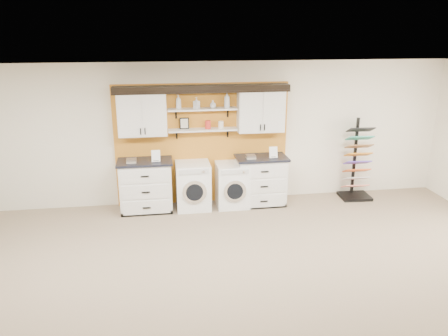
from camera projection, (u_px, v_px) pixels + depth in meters
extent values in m
plane|color=#846C58|center=(237.00, 322.00, 5.28)|extent=(10.00, 10.00, 0.00)
plane|color=white|center=(239.00, 90.00, 4.42)|extent=(10.00, 10.00, 0.00)
plane|color=silver|center=(202.00, 134.00, 8.61)|extent=(10.00, 0.00, 10.00)
cube|color=#C27821|center=(202.00, 144.00, 8.64)|extent=(3.40, 0.07, 2.40)
cube|color=silver|center=(142.00, 113.00, 8.12)|extent=(0.90, 0.34, 0.84)
cube|color=silver|center=(130.00, 115.00, 7.92)|extent=(0.42, 0.01, 0.78)
cube|color=silver|center=(154.00, 115.00, 7.98)|extent=(0.42, 0.01, 0.78)
cube|color=silver|center=(261.00, 110.00, 8.44)|extent=(0.90, 0.34, 0.84)
cube|color=silver|center=(251.00, 112.00, 8.24)|extent=(0.42, 0.01, 0.78)
cube|color=silver|center=(274.00, 111.00, 8.30)|extent=(0.42, 0.01, 0.78)
cube|color=silver|center=(203.00, 130.00, 8.38)|extent=(1.32, 0.28, 0.03)
cube|color=silver|center=(203.00, 109.00, 8.26)|extent=(1.32, 0.28, 0.03)
cube|color=black|center=(202.00, 88.00, 8.16)|extent=(3.30, 0.40, 0.10)
cube|color=black|center=(203.00, 92.00, 8.00)|extent=(3.30, 0.04, 0.04)
cube|color=black|center=(184.00, 123.00, 8.34)|extent=(0.18, 0.02, 0.22)
cube|color=beige|center=(184.00, 123.00, 8.33)|extent=(0.14, 0.01, 0.18)
cylinder|color=red|center=(208.00, 125.00, 8.37)|extent=(0.11, 0.11, 0.16)
cylinder|color=silver|center=(221.00, 125.00, 8.41)|extent=(0.10, 0.10, 0.14)
cube|color=silver|center=(146.00, 186.00, 8.40)|extent=(0.97, 0.60, 0.97)
cube|color=black|center=(147.00, 213.00, 8.29)|extent=(0.97, 0.06, 0.08)
cube|color=black|center=(145.00, 161.00, 8.25)|extent=(1.03, 0.66, 0.04)
cube|color=silver|center=(145.00, 176.00, 8.02)|extent=(0.88, 0.02, 0.27)
cube|color=silver|center=(146.00, 192.00, 8.12)|extent=(0.88, 0.02, 0.27)
cube|color=silver|center=(147.00, 207.00, 8.21)|extent=(0.88, 0.02, 0.27)
cube|color=silver|center=(261.00, 181.00, 8.73)|extent=(0.95, 0.60, 0.95)
cube|color=black|center=(263.00, 206.00, 8.61)|extent=(0.95, 0.06, 0.07)
cube|color=black|center=(261.00, 157.00, 8.58)|extent=(1.01, 0.66, 0.04)
cube|color=silver|center=(265.00, 171.00, 8.35)|extent=(0.86, 0.02, 0.26)
cube|color=silver|center=(264.00, 186.00, 8.44)|extent=(0.86, 0.02, 0.26)
cube|color=silver|center=(264.00, 201.00, 8.53)|extent=(0.86, 0.02, 0.26)
cube|color=white|center=(193.00, 185.00, 8.54)|extent=(0.66, 0.66, 0.92)
cube|color=silver|center=(194.00, 172.00, 8.11)|extent=(0.56, 0.02, 0.10)
cylinder|color=silver|center=(194.00, 192.00, 8.23)|extent=(0.46, 0.05, 0.46)
cylinder|color=black|center=(195.00, 193.00, 8.21)|extent=(0.33, 0.03, 0.33)
cube|color=white|center=(232.00, 184.00, 8.66)|extent=(0.62, 0.66, 0.87)
cube|color=silver|center=(235.00, 172.00, 8.23)|extent=(0.53, 0.02, 0.09)
cylinder|color=silver|center=(235.00, 191.00, 8.35)|extent=(0.44, 0.05, 0.44)
cylinder|color=black|center=(235.00, 192.00, 8.32)|extent=(0.31, 0.03, 0.31)
cube|color=black|center=(354.00, 196.00, 9.15)|extent=(0.63, 0.53, 0.06)
cube|color=black|center=(355.00, 156.00, 9.07)|extent=(0.05, 0.05, 1.61)
cube|color=#FF8871|center=(355.00, 186.00, 9.10)|extent=(0.52, 0.31, 0.15)
cube|color=silver|center=(356.00, 178.00, 9.05)|extent=(0.52, 0.31, 0.15)
cube|color=#DE531A|center=(357.00, 170.00, 9.00)|extent=(0.52, 0.31, 0.15)
cube|color=#5538C5|center=(357.00, 162.00, 8.94)|extent=(0.52, 0.31, 0.15)
cube|color=orange|center=(358.00, 154.00, 8.89)|extent=(0.52, 0.31, 0.15)
cube|color=brown|center=(359.00, 146.00, 8.84)|extent=(0.52, 0.31, 0.15)
cube|color=teal|center=(360.00, 138.00, 8.79)|extent=(0.52, 0.31, 0.15)
cube|color=black|center=(361.00, 130.00, 8.73)|extent=(0.52, 0.31, 0.15)
imported|color=silver|center=(178.00, 102.00, 8.15)|extent=(0.15, 0.15, 0.27)
imported|color=silver|center=(197.00, 103.00, 8.21)|extent=(0.14, 0.14, 0.21)
imported|color=silver|center=(213.00, 104.00, 8.26)|extent=(0.16, 0.16, 0.15)
imported|color=silver|center=(227.00, 100.00, 8.28)|extent=(0.15, 0.15, 0.30)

